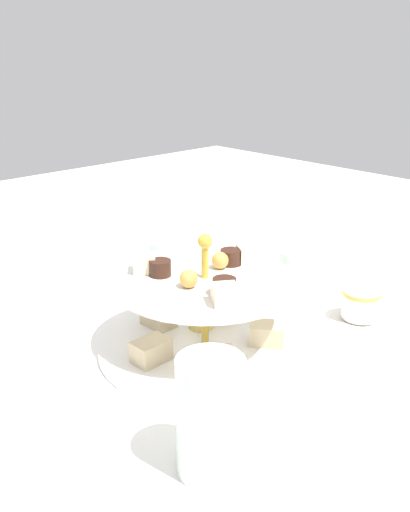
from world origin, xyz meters
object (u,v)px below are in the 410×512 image
object	(u,v)px
water_glass_short_left	(295,272)
teacup_with_saucer	(360,306)
water_glass_tall_right	(210,417)
water_glass_mid_back	(165,265)
tiered_serving_stand	(205,317)

from	to	relation	value
water_glass_short_left	teacup_with_saucer	world-z (taller)	water_glass_short_left
water_glass_tall_right	water_glass_mid_back	size ratio (longest dim) A/B	1.38
teacup_with_saucer	water_glass_mid_back	distance (m)	0.33
water_glass_short_left	water_glass_tall_right	bearing A→B (deg)	117.77
tiered_serving_stand	teacup_with_saucer	world-z (taller)	tiered_serving_stand
water_glass_tall_right	water_glass_mid_back	world-z (taller)	water_glass_tall_right
water_glass_short_left	water_glass_mid_back	size ratio (longest dim) A/B	0.87
water_glass_short_left	water_glass_mid_back	distance (m)	0.22
water_glass_short_left	water_glass_mid_back	xyz separation A→B (m)	(0.17, 0.15, 0.01)
tiered_serving_stand	water_glass_mid_back	size ratio (longest dim) A/B	3.27
water_glass_tall_right	water_glass_short_left	world-z (taller)	water_glass_tall_right
tiered_serving_stand	water_glass_tall_right	world-z (taller)	tiered_serving_stand
water_glass_short_left	teacup_with_saucer	bearing A→B (deg)	177.23
water_glass_tall_right	water_glass_short_left	xyz separation A→B (m)	(0.21, -0.40, -0.02)
tiered_serving_stand	water_glass_mid_back	bearing A→B (deg)	-24.96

